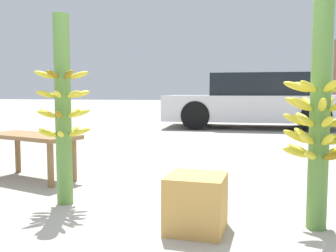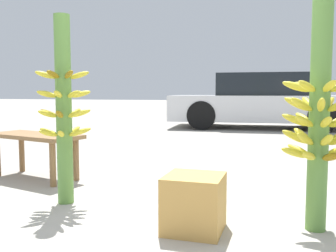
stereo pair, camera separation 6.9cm
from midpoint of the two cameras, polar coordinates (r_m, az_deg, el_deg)
The scene contains 6 objects.
ground_plane at distance 2.62m, azimuth -1.34°, elevation -14.84°, with size 80.00×80.00×0.00m, color #9E998E.
banana_stalk_left at distance 3.08m, azimuth -16.32°, elevation 2.51°, with size 0.43×0.43×1.50m.
banana_stalk_center at distance 2.58m, azimuth 21.42°, elevation 1.57°, with size 0.48×0.47×1.53m.
market_bench at distance 4.10m, azimuth -20.44°, elevation -2.31°, with size 1.10×0.66×0.47m.
parked_car at distance 9.76m, azimuth 12.90°, elevation 3.66°, with size 4.55×2.18×1.36m.
produce_crate at distance 2.47m, azimuth 3.50°, elevation -11.62°, with size 0.37×0.37×0.37m.
Camera 1 is at (0.69, -2.36, 0.89)m, focal length 40.00 mm.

